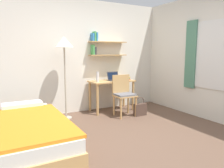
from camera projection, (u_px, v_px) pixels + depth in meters
ground_plane at (130, 139)px, 3.54m from camera, size 5.28×5.28×0.00m
wall_back at (84, 56)px, 5.10m from camera, size 4.40×0.27×2.60m
wall_right at (215, 57)px, 4.33m from camera, size 0.10×4.40×2.60m
bed at (30, 134)px, 3.11m from camera, size 0.95×2.06×0.54m
desk at (112, 86)px, 5.20m from camera, size 1.05×0.53×0.73m
desk_chair at (124, 93)px, 4.81m from camera, size 0.46×0.40×0.90m
standing_lamp at (64, 47)px, 4.44m from camera, size 0.38×0.38×1.72m
laptop at (114, 78)px, 5.21m from camera, size 0.30×0.22×0.20m
water_bottle at (98, 77)px, 4.94m from camera, size 0.06×0.06×0.23m
book_stack at (125, 78)px, 5.36m from camera, size 0.19×0.26×0.07m
handbag at (140, 109)px, 4.85m from camera, size 0.29×0.11×0.42m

